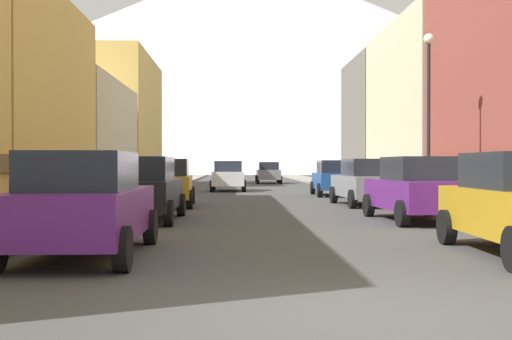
{
  "coord_description": "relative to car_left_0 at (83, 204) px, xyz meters",
  "views": [
    {
      "loc": [
        -1.25,
        -6.59,
        1.57
      ],
      "look_at": [
        0.15,
        34.23,
        1.22
      ],
      "focal_mm": 45.04,
      "sensor_mm": 36.0,
      "label": 1
    }
  ],
  "objects": [
    {
      "name": "sidewalk_left",
      "position": [
        -2.45,
        30.67,
        -0.82
      ],
      "size": [
        2.5,
        100.0,
        0.15
      ],
      "primitive_type": "cube",
      "color": "gray",
      "rests_on": "ground"
    },
    {
      "name": "mountain_backdrop",
      "position": [
        10.92,
        255.67,
        43.26
      ],
      "size": [
        340.15,
        340.15,
        88.32
      ],
      "primitive_type": "cone",
      "color": "silver",
      "rests_on": "ground"
    },
    {
      "name": "pedestrian_1",
      "position": [
        -2.45,
        20.2,
        -0.02
      ],
      "size": [
        0.36,
        0.36,
        1.59
      ],
      "color": "brown",
      "rests_on": "sidewalk_left"
    },
    {
      "name": "car_right_2",
      "position": [
        7.6,
        13.37,
        0.0
      ],
      "size": [
        2.25,
        4.49,
        1.78
      ],
      "color": "slate",
      "rests_on": "ground"
    },
    {
      "name": "ground_plane",
      "position": [
        3.8,
        -4.33,
        -0.9
      ],
      "size": [
        400.0,
        400.0,
        0.0
      ],
      "primitive_type": "plane",
      "color": "#3F3F3F"
    },
    {
      "name": "car_right_1",
      "position": [
        7.6,
        6.6,
        0.0
      ],
      "size": [
        2.24,
        4.48,
        1.78
      ],
      "color": "#591E72",
      "rests_on": "ground"
    },
    {
      "name": "storefront_left_3",
      "position": [
        -6.77,
        38.12,
        3.77
      ],
      "size": [
        6.43,
        13.76,
        9.68
      ],
      "color": "#D8B259",
      "rests_on": "ground"
    },
    {
      "name": "storefront_right_2",
      "position": [
        16.21,
        24.97,
        3.7
      ],
      "size": [
        10.12,
        12.67,
        9.52
      ],
      "color": "beige",
      "rests_on": "ground"
    },
    {
      "name": "sidewalk_right",
      "position": [
        10.05,
        30.67,
        -0.82
      ],
      "size": [
        2.5,
        100.0,
        0.15
      ],
      "primitive_type": "cube",
      "color": "gray",
      "rests_on": "ground"
    },
    {
      "name": "streetlamp_right",
      "position": [
        9.15,
        10.63,
        3.09
      ],
      "size": [
        0.36,
        0.36,
        5.86
      ],
      "color": "black",
      "rests_on": "sidewalk_right"
    },
    {
      "name": "car_right_3",
      "position": [
        7.6,
        21.14,
        0.0
      ],
      "size": [
        2.14,
        4.43,
        1.78
      ],
      "color": "#19478C",
      "rests_on": "ground"
    },
    {
      "name": "pedestrian_0",
      "position": [
        -2.45,
        6.83,
        -0.04
      ],
      "size": [
        0.36,
        0.36,
        1.54
      ],
      "color": "#333338",
      "rests_on": "sidewalk_left"
    },
    {
      "name": "pedestrian_2",
      "position": [
        -2.45,
        14.61,
        -0.04
      ],
      "size": [
        0.36,
        0.36,
        1.55
      ],
      "color": "navy",
      "rests_on": "sidewalk_left"
    },
    {
      "name": "car_left_2",
      "position": [
        -0.0,
        13.35,
        0.0
      ],
      "size": [
        2.21,
        4.47,
        1.78
      ],
      "color": "#B28419",
      "rests_on": "ground"
    },
    {
      "name": "storefront_left_2",
      "position": [
        -7.75,
        24.64,
        2.05
      ],
      "size": [
        8.39,
        12.19,
        6.13
      ],
      "color": "beige",
      "rests_on": "ground"
    },
    {
      "name": "car_driving_1",
      "position": [
        5.4,
        42.35,
        0.0
      ],
      "size": [
        2.06,
        4.4,
        1.78
      ],
      "color": "slate",
      "rests_on": "ground"
    },
    {
      "name": "storefront_right_3",
      "position": [
        16.05,
        36.41,
        3.64
      ],
      "size": [
        9.8,
        9.69,
        9.39
      ],
      "color": "#66605B",
      "rests_on": "ground"
    },
    {
      "name": "car_left_0",
      "position": [
        0.0,
        0.0,
        0.0
      ],
      "size": [
        2.09,
        4.41,
        1.78
      ],
      "color": "#591E72",
      "rests_on": "ground"
    },
    {
      "name": "car_left_1",
      "position": [
        -0.0,
        6.94,
        0.0
      ],
      "size": [
        2.12,
        4.43,
        1.78
      ],
      "color": "black",
      "rests_on": "ground"
    },
    {
      "name": "car_driving_0",
      "position": [
        2.2,
        27.25,
        0.0
      ],
      "size": [
        2.06,
        4.4,
        1.78
      ],
      "color": "silver",
      "rests_on": "ground"
    }
  ]
}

